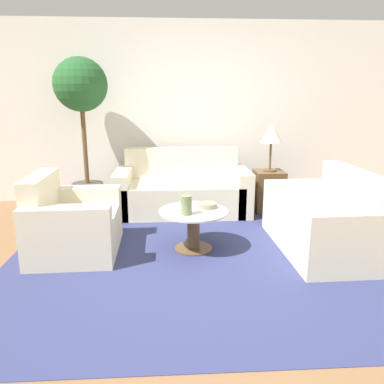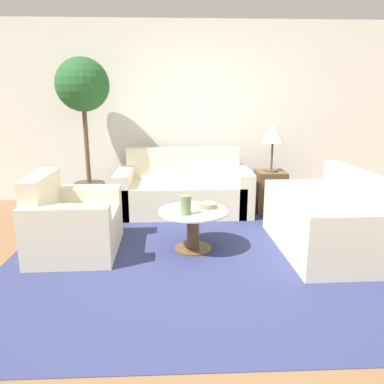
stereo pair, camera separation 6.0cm
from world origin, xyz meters
name	(u,v)px [view 2 (the right image)]	position (x,y,z in m)	size (l,w,h in m)	color
ground_plane	(206,274)	(0.00, 0.00, 0.00)	(14.00, 14.00, 0.00)	brown
wall_back	(193,113)	(0.00, 2.61, 1.30)	(10.00, 0.06, 2.60)	white
rug	(193,249)	(-0.09, 0.56, 0.00)	(3.63, 3.61, 0.01)	navy
sofa_main	(184,191)	(-0.16, 1.95, 0.27)	(1.79, 0.88, 0.84)	beige
armchair	(70,226)	(-1.34, 0.57, 0.28)	(0.83, 0.98, 0.80)	beige
loveseat	(329,224)	(1.29, 0.49, 0.28)	(0.87, 1.45, 0.82)	beige
coffee_table	(193,224)	(-0.09, 0.56, 0.27)	(0.71, 0.71, 0.42)	brown
side_table	(270,191)	(1.02, 1.85, 0.28)	(0.39, 0.39, 0.56)	brown
table_lamp	(273,135)	(1.02, 1.85, 1.05)	(0.29, 0.29, 0.64)	brown
potted_plant	(84,104)	(-1.47, 2.10, 1.44)	(0.70, 0.70, 2.04)	#3D3833
vase	(186,205)	(-0.17, 0.43, 0.52)	(0.11, 0.11, 0.19)	#6B7A4C
bowl	(208,205)	(0.06, 0.65, 0.45)	(0.19, 0.19, 0.05)	gray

